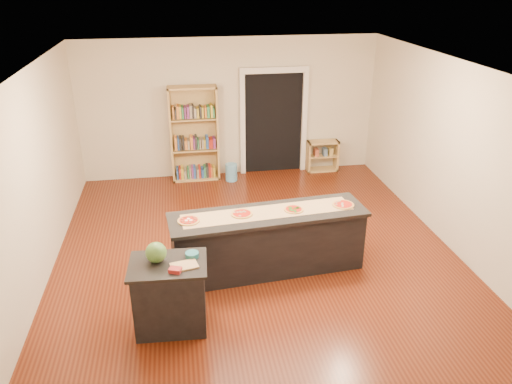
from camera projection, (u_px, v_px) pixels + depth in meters
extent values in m
cube|color=beige|center=(258.00, 172.00, 6.94)|extent=(6.00, 7.00, 2.80)
cube|color=#55210E|center=(258.00, 258.00, 7.51)|extent=(6.00, 7.00, 0.01)
cube|color=white|center=(259.00, 70.00, 6.37)|extent=(6.00, 7.00, 0.01)
cube|color=black|center=(273.00, 123.00, 10.35)|extent=(1.20, 0.02, 2.10)
cube|color=silver|center=(243.00, 125.00, 10.22)|extent=(0.10, 0.08, 2.10)
cube|color=silver|center=(304.00, 122.00, 10.41)|extent=(0.10, 0.08, 2.10)
cube|color=silver|center=(274.00, 70.00, 9.86)|extent=(1.40, 0.08, 0.12)
cube|color=black|center=(268.00, 243.00, 7.06)|extent=(2.67, 0.67, 0.86)
cube|color=black|center=(268.00, 215.00, 6.87)|extent=(2.75, 0.74, 0.05)
cube|color=black|center=(170.00, 297.00, 5.92)|extent=(0.82, 0.58, 0.85)
cube|color=black|center=(168.00, 265.00, 5.73)|extent=(0.90, 0.65, 0.04)
cube|color=tan|center=(194.00, 134.00, 9.96)|extent=(0.96, 0.34, 1.92)
cube|color=tan|center=(322.00, 156.00, 10.64)|extent=(0.66, 0.28, 0.66)
cylinder|color=#599CC6|center=(231.00, 172.00, 10.20)|extent=(0.24, 0.24, 0.35)
cube|color=tan|center=(268.00, 212.00, 6.89)|extent=(2.41, 0.64, 0.00)
sphere|color=#144214|center=(156.00, 252.00, 5.71)|extent=(0.24, 0.24, 0.24)
cube|color=tan|center=(184.00, 266.00, 5.67)|extent=(0.34, 0.26, 0.02)
cube|color=maroon|center=(175.00, 270.00, 5.56)|extent=(0.16, 0.14, 0.05)
cylinder|color=#195966|center=(192.00, 255.00, 5.85)|extent=(0.16, 0.16, 0.06)
cylinder|color=#B88946|center=(189.00, 221.00, 6.64)|extent=(0.30, 0.30, 0.02)
cylinder|color=#A5190C|center=(189.00, 220.00, 6.63)|extent=(0.25, 0.25, 0.00)
cylinder|color=#B88946|center=(242.00, 214.00, 6.82)|extent=(0.32, 0.32, 0.02)
cylinder|color=#A5190C|center=(242.00, 213.00, 6.81)|extent=(0.26, 0.26, 0.00)
cylinder|color=#B88946|center=(294.00, 209.00, 6.94)|extent=(0.27, 0.27, 0.02)
cylinder|color=#A5190C|center=(294.00, 209.00, 6.94)|extent=(0.22, 0.22, 0.00)
cylinder|color=#B88946|center=(343.00, 205.00, 7.08)|extent=(0.29, 0.29, 0.02)
cylinder|color=#A5190C|center=(343.00, 204.00, 7.08)|extent=(0.24, 0.24, 0.00)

